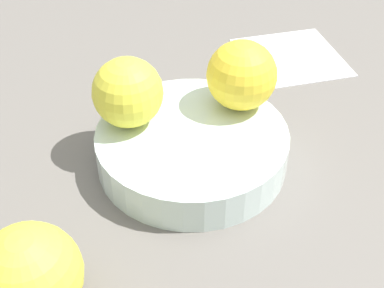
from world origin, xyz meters
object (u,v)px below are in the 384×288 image
Objects in this scene: fruit_bowl at (192,148)px; folded_napkin at (291,57)px; orange_loose_0 at (30,275)px; orange_in_bowl_0 at (126,95)px; orange_in_bowl_1 at (242,75)px.

folded_napkin is (-7.08, -23.92, -1.70)cm from fruit_bowl.
orange_loose_0 is at bearing 72.30° from folded_napkin.
fruit_bowl is at bearing -109.13° from orange_loose_0.
orange_in_bowl_0 reaches higher than orange_loose_0.
fruit_bowl is 2.75× the size of orange_in_bowl_0.
orange_in_bowl_0 is at bearing -90.98° from orange_loose_0.
fruit_bowl is 2.67× the size of orange_in_bowl_1.
orange_loose_0 is 0.62× the size of folded_napkin.
orange_in_bowl_1 is at bearing 79.05° from folded_napkin.
orange_in_bowl_0 is 0.97× the size of orange_in_bowl_1.
fruit_bowl is at bearing 58.98° from orange_in_bowl_1.
folded_napkin is at bearing -106.49° from fruit_bowl.
orange_in_bowl_1 reaches higher than orange_in_bowl_0.
orange_in_bowl_1 reaches higher than folded_napkin.
fruit_bowl is 25.00cm from folded_napkin.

